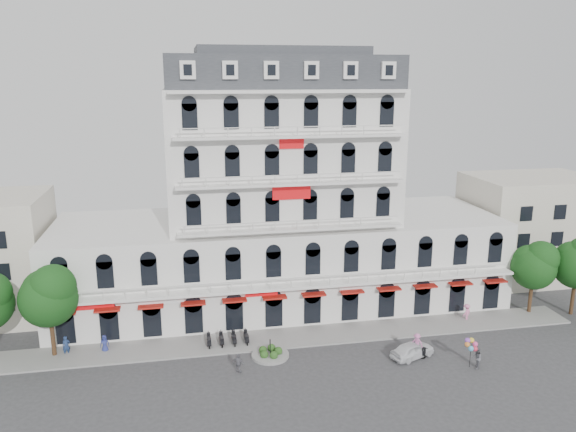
{
  "coord_description": "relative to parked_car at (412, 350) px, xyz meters",
  "views": [
    {
      "loc": [
        -9.73,
        -36.83,
        23.15
      ],
      "look_at": [
        -0.69,
        10.0,
        11.23
      ],
      "focal_mm": 35.0,
      "sensor_mm": 36.0,
      "label": 1
    }
  ],
  "objects": [
    {
      "name": "tree_west_inner",
      "position": [
        -29.74,
        5.89,
        5.0
      ],
      "size": [
        4.76,
        4.76,
        8.25
      ],
      "color": "#382314",
      "rests_on": "ground"
    },
    {
      "name": "tree_east_inner",
      "position": [
        15.26,
        6.39,
        4.53
      ],
      "size": [
        4.4,
        4.37,
        7.57
      ],
      "color": "#382314",
      "rests_on": "ground"
    },
    {
      "name": "pedestrian_right",
      "position": [
        8.1,
        5.91,
        0.18
      ],
      "size": [
        1.29,
        1.11,
        1.72
      ],
      "primitive_type": "imported",
      "rotation": [
        0.0,
        0.0,
        3.67
      ],
      "color": "pink",
      "rests_on": "ground"
    },
    {
      "name": "rider_center",
      "position": [
        0.38,
        0.02,
        0.44
      ],
      "size": [
        1.28,
        1.34,
        2.14
      ],
      "rotation": [
        0.0,
        0.0,
        5.46
      ],
      "color": "black",
      "rests_on": "ground"
    },
    {
      "name": "ground",
      "position": [
        -8.79,
        -3.59,
        -0.69
      ],
      "size": [
        120.0,
        120.0,
        0.0
      ],
      "primitive_type": "plane",
      "color": "#38383A",
      "rests_on": "ground"
    },
    {
      "name": "flank_building_east",
      "position": [
        21.21,
        16.41,
        5.31
      ],
      "size": [
        14.0,
        10.0,
        12.0
      ],
      "primitive_type": "cube",
      "color": "beige",
      "rests_on": "ground"
    },
    {
      "name": "main_building",
      "position": [
        -8.79,
        14.4,
        9.27
      ],
      "size": [
        45.0,
        15.0,
        25.8
      ],
      "color": "silver",
      "rests_on": "ground"
    },
    {
      "name": "pedestrian_left",
      "position": [
        -25.66,
        5.91,
        0.1
      ],
      "size": [
        0.77,
        0.5,
        1.56
      ],
      "primitive_type": "imported",
      "rotation": [
        0.0,
        0.0,
        0.0
      ],
      "color": "navy",
      "rests_on": "ground"
    },
    {
      "name": "pedestrian_far",
      "position": [
        -28.79,
        5.91,
        0.19
      ],
      "size": [
        0.75,
        0.62,
        1.75
      ],
      "primitive_type": "imported",
      "rotation": [
        0.0,
        0.0,
        0.38
      ],
      "color": "navy",
      "rests_on": "ground"
    },
    {
      "name": "balloon_vendor",
      "position": [
        4.25,
        -2.61,
        0.57
      ],
      "size": [
        1.48,
        1.38,
        2.45
      ],
      "color": "slate",
      "rests_on": "ground"
    },
    {
      "name": "sidewalk",
      "position": [
        -8.79,
        5.41,
        -0.61
      ],
      "size": [
        53.0,
        4.0,
        0.16
      ],
      "primitive_type": "cube",
      "color": "gray",
      "rests_on": "ground"
    },
    {
      "name": "traffic_island",
      "position": [
        -11.79,
        2.41,
        -0.43
      ],
      "size": [
        3.2,
        3.2,
        1.6
      ],
      "color": "gray",
      "rests_on": "ground"
    },
    {
      "name": "parked_car",
      "position": [
        0.0,
        0.0,
        0.0
      ],
      "size": [
        4.34,
        2.97,
        1.37
      ],
      "primitive_type": "imported",
      "rotation": [
        0.0,
        0.0,
        1.94
      ],
      "color": "white",
      "rests_on": "ground"
    },
    {
      "name": "pedestrian_mid",
      "position": [
        -14.71,
        0.26,
        0.14
      ],
      "size": [
        1.02,
        0.87,
        1.64
      ],
      "primitive_type": "imported",
      "rotation": [
        0.0,
        0.0,
        2.56
      ],
      "color": "slate",
      "rests_on": "ground"
    },
    {
      "name": "parked_scooter_row",
      "position": [
        -15.14,
        5.21,
        -0.69
      ],
      "size": [
        4.4,
        1.8,
        1.1
      ],
      "primitive_type": null,
      "color": "black",
      "rests_on": "ground"
    }
  ]
}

